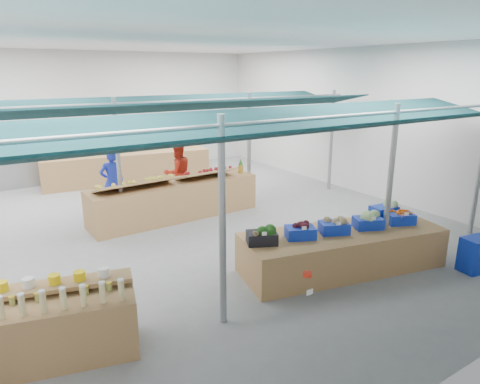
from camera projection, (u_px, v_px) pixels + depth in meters
The scene contains 24 objects.
floor at pixel (173, 227), 10.01m from camera, with size 13.00×13.00×0.00m, color slate.
hall at pixel (143, 108), 10.45m from camera, with size 13.00×13.00×13.00m.
pole_grid at pixel (240, 161), 8.50m from camera, with size 10.00×4.60×3.00m.
awnings at pixel (240, 111), 8.24m from camera, with size 9.50×7.08×0.30m.
back_shelving_left at pixel (17, 156), 13.27m from camera, with size 2.00×0.50×2.00m, color #B23F33.
back_shelving_right at pixel (153, 143), 15.63m from camera, with size 2.00×0.50×2.00m, color #B23F33.
bottle_shelf at pixel (62, 324), 5.42m from camera, with size 1.96×1.47×1.08m.
veg_counter at pixel (342, 250), 7.84m from camera, with size 3.74×1.25×0.73m, color olive.
fruit_counter at pixel (175, 200), 10.58m from camera, with size 4.22×1.01×0.90m, color olive.
far_counter at pixel (128, 167), 14.08m from camera, with size 5.31×1.06×0.96m, color olive.
crate_stack at pixel (476, 254), 7.75m from camera, with size 0.53×0.37×0.64m, color #102EB7.
vendor_left at pixel (112, 182), 10.73m from camera, with size 0.62×0.40×1.69m, color #1C2DB7.
vendor_right at pixel (178, 173), 11.68m from camera, with size 0.82×0.64×1.69m, color #AC2415.
crate_broccoli at pixel (262, 235), 7.16m from camera, with size 0.60×0.53×0.35m.
crate_beets at pixel (300, 231), 7.41m from camera, with size 0.60×0.53×0.29m.
crate_celeriac at pixel (334, 225), 7.63m from camera, with size 0.60×0.53×0.31m.
crate_cabbage at pixel (368, 220), 7.87m from camera, with size 0.60×0.53×0.35m.
crate_carrots at pixel (400, 218), 8.13m from camera, with size 0.60×0.53×0.29m.
sparrow at pixel (256, 234), 6.96m from camera, with size 0.12×0.09×0.11m.
pole_ribbon at pixel (307, 276), 5.30m from camera, with size 0.12×0.12×0.28m.
apple_heap_yellow at pixel (137, 182), 9.78m from camera, with size 1.94×0.83×0.27m.
apple_heap_red at pixel (207, 172), 10.80m from camera, with size 1.54×0.80×0.27m.
pineapple at pixel (241, 166), 11.38m from camera, with size 0.14×0.14×0.39m.
crate_extra at pixel (384, 209), 8.54m from camera, with size 0.55×0.44×0.32m.
Camera 1 is at (-3.80, -8.75, 3.52)m, focal length 32.00 mm.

